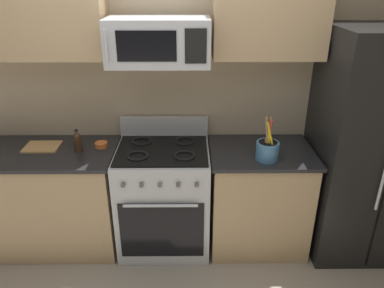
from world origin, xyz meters
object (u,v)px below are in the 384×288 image
Objects in this scene: range_oven at (164,196)px; microwave at (159,41)px; utensil_crock at (267,149)px; bottle_soy at (78,141)px; prep_bowl at (101,145)px; refrigerator at (368,147)px; cutting_board at (42,147)px.

range_oven is 1.30m from microwave.
utensil_crock reaches higher than range_oven.
utensil_crock is at bearing -5.92° from bottle_soy.
microwave reaches higher than prep_bowl.
microwave is at bearing 178.42° from refrigerator.
prep_bowl is at bearing 1.26° from cutting_board.
refrigerator is at bearing -1.77° from cutting_board.
utensil_crock is 1.83× the size of bottle_soy.
refrigerator is 0.86m from utensil_crock.
cutting_board is (-1.00, 0.07, 0.45)m from range_oven.
range_oven is 0.69m from prep_bowl.
bottle_soy is (-2.35, 0.01, 0.05)m from refrigerator.
range_oven is 1.10m from cutting_board.
bottle_soy is at bearing -11.90° from cutting_board.
prep_bowl is at bearing 171.55° from range_oven.
range_oven is at bearing -3.74° from cutting_board.
utensil_crock is at bearing -10.89° from range_oven.
microwave is 3.91× the size of bottle_soy.
refrigerator is 6.73× the size of cutting_board.
bottle_soy is at bearing -179.77° from range_oven.
bottle_soy is at bearing -177.34° from microwave.
cutting_board is 0.34m from bottle_soy.
refrigerator is at bearing -0.36° from bottle_soy.
range_oven is 1.47× the size of microwave.
prep_bowl is at bearing 170.04° from utensil_crock.
range_oven is at bearing 179.41° from refrigerator.
microwave reaches higher than cutting_board.
microwave is 0.99m from prep_bowl.
bottle_soy is (-0.68, -0.00, 0.52)m from range_oven.
microwave is at bearing 90.05° from range_oven.
utensil_crock is 1.35m from prep_bowl.
range_oven is at bearing -89.95° from microwave.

